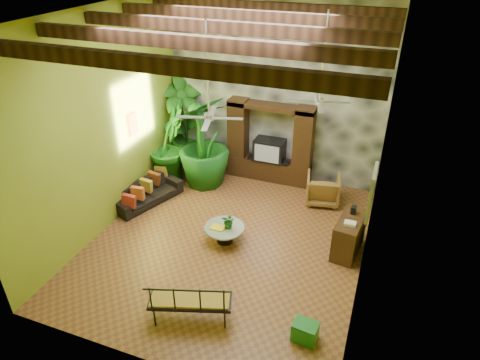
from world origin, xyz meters
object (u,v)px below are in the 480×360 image
at_px(ceiling_fan_back, 321,92).
at_px(side_console, 349,236).
at_px(entertainment_center, 270,148).
at_px(tall_plant_c, 203,142).
at_px(ceiling_fan_front, 209,107).
at_px(wicker_armchair, 323,189).
at_px(green_bin, 305,331).
at_px(tall_plant_a, 184,121).
at_px(sofa, 147,193).
at_px(coffee_table, 225,232).
at_px(iron_bench, 188,300).
at_px(tall_plant_b, 168,145).

bearing_deg(ceiling_fan_back, side_console, -31.55).
bearing_deg(entertainment_center, side_console, -44.29).
bearing_deg(tall_plant_c, ceiling_fan_front, -61.34).
bearing_deg(wicker_armchair, tall_plant_c, -7.77).
relative_size(ceiling_fan_front, green_bin, 4.36).
height_order(wicker_armchair, green_bin, wicker_armchair).
bearing_deg(green_bin, tall_plant_a, 133.47).
bearing_deg(sofa, coffee_table, -87.18).
bearing_deg(tall_plant_a, coffee_table, -50.65).
distance_m(entertainment_center, coffee_table, 3.27).
bearing_deg(side_console, tall_plant_c, 166.15).
relative_size(ceiling_fan_back, sofa, 0.98).
bearing_deg(iron_bench, sofa, 113.08).
height_order(sofa, green_bin, sofa).
bearing_deg(iron_bench, tall_plant_b, 103.99).
distance_m(sofa, wicker_armchair, 4.65).
bearing_deg(tall_plant_a, wicker_armchair, -8.63).
xyz_separation_m(tall_plant_a, side_console, (5.29, -2.51, -1.00)).
relative_size(ceiling_fan_back, coffee_table, 2.01).
distance_m(tall_plant_c, green_bin, 5.98).
height_order(entertainment_center, wicker_armchair, entertainment_center).
bearing_deg(ceiling_fan_back, coffee_table, -143.34).
relative_size(side_console, green_bin, 2.56).
bearing_deg(green_bin, iron_bench, -170.36).
xyz_separation_m(ceiling_fan_back, coffee_table, (-1.68, -1.25, -3.15)).
bearing_deg(sofa, side_console, -71.48).
distance_m(entertainment_center, wicker_armchair, 1.94).
bearing_deg(tall_plant_c, iron_bench, -68.55).
bearing_deg(wicker_armchair, iron_bench, 62.20).
xyz_separation_m(ceiling_fan_front, wicker_armchair, (1.90, 2.82, -3.01)).
height_order(sofa, wicker_armchair, wicker_armchair).
bearing_deg(ceiling_fan_back, tall_plant_b, 168.28).
relative_size(tall_plant_c, iron_bench, 1.63).
height_order(side_console, green_bin, side_console).
relative_size(ceiling_fan_back, tall_plant_c, 0.72).
relative_size(entertainment_center, green_bin, 5.62).
height_order(sofa, tall_plant_a, tall_plant_a).
bearing_deg(wicker_armchair, coffee_table, 43.14).
xyz_separation_m(entertainment_center, ceiling_fan_back, (1.60, -1.94, 2.44)).
distance_m(ceiling_fan_front, side_console, 4.22).
distance_m(ceiling_fan_front, tall_plant_a, 4.68).
distance_m(ceiling_fan_front, tall_plant_c, 3.67).
xyz_separation_m(wicker_armchair, tall_plant_a, (-4.35, 0.66, 1.04)).
bearing_deg(tall_plant_a, ceiling_fan_back, -23.82).
xyz_separation_m(ceiling_fan_back, iron_bench, (-1.38, -3.69, -2.86)).
height_order(ceiling_fan_back, tall_plant_a, ceiling_fan_back).
height_order(tall_plant_c, side_console, tall_plant_c).
bearing_deg(iron_bench, tall_plant_c, 93.35).
bearing_deg(iron_bench, green_bin, -8.46).
bearing_deg(ceiling_fan_back, green_bin, -78.26).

